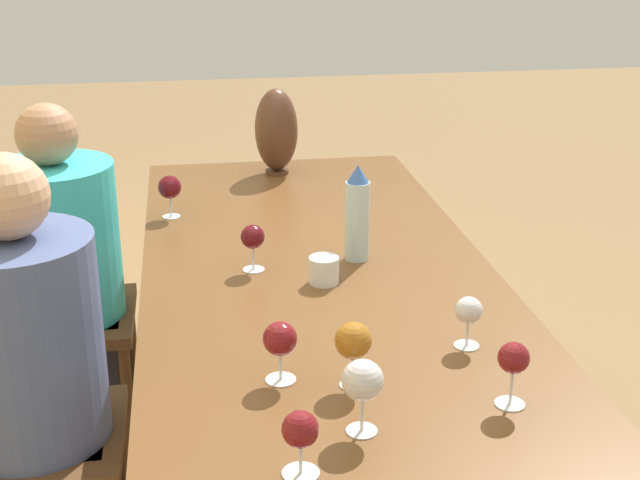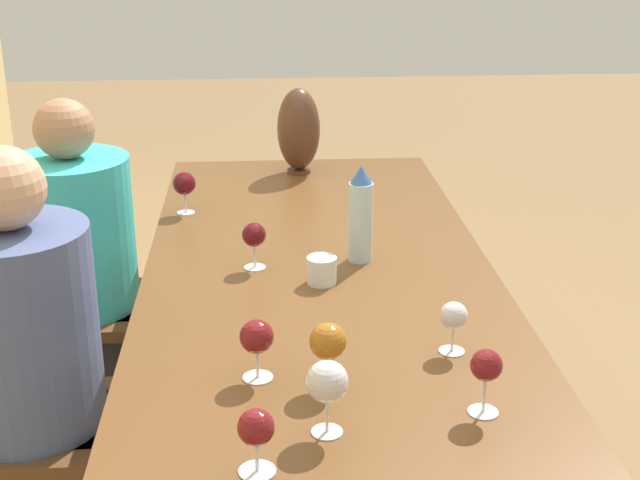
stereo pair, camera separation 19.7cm
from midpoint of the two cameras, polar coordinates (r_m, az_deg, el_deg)
name	(u,v)px [view 1 (the left image)]	position (r m, az deg, el deg)	size (l,w,h in m)	color
dining_table	(316,287)	(2.60, -2.40, -3.07)	(2.23, 0.99, 0.76)	brown
water_bottle	(357,214)	(2.56, 0.21, 1.64)	(0.07, 0.07, 0.29)	#ADCCD6
water_tumbler	(325,270)	(2.43, -1.99, -1.97)	(0.08, 0.08, 0.08)	silver
vase	(276,130)	(3.40, -4.49, 6.99)	(0.16, 0.16, 0.33)	#4C2D1E
wine_glass_0	(514,360)	(1.85, 9.31, -7.65)	(0.07, 0.07, 0.14)	silver
wine_glass_1	(469,312)	(2.08, 6.83, -4.64)	(0.07, 0.07, 0.13)	silver
wine_glass_2	(253,238)	(2.51, -6.58, 0.09)	(0.07, 0.07, 0.14)	silver
wine_glass_3	(170,188)	(2.98, -11.48, 3.27)	(0.08, 0.08, 0.14)	silver
wine_glass_4	(300,431)	(1.64, -4.80, -12.19)	(0.07, 0.07, 0.13)	silver
wine_glass_5	(363,382)	(1.74, -0.53, -9.12)	(0.08, 0.08, 0.16)	silver
wine_glass_6	(353,341)	(1.90, -0.85, -6.57)	(0.08, 0.08, 0.15)	silver
wine_glass_7	(280,340)	(1.93, -5.52, -6.45)	(0.08, 0.08, 0.14)	silver
chair_near	(7,425)	(2.48, -21.64, -11.00)	(0.44, 0.44, 0.91)	brown
chair_far	(44,306)	(3.11, -19.01, -4.02)	(0.44, 0.44, 0.91)	brown
person_near	(35,372)	(2.40, -20.07, -8.02)	(0.39, 0.39, 1.20)	#2D2D38
person_far	(67,269)	(3.05, -17.67, -1.84)	(0.39, 0.39, 1.17)	#2D2D38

